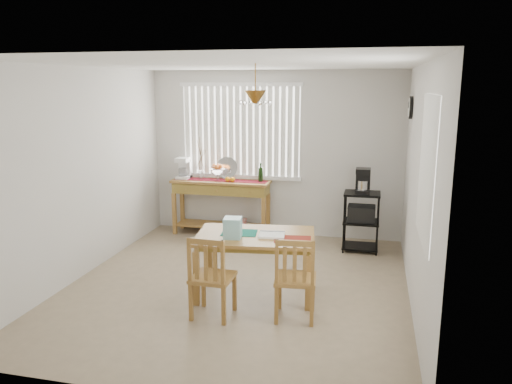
% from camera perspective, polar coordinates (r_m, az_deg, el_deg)
% --- Properties ---
extents(ground, '(4.00, 4.50, 0.01)m').
position_cam_1_polar(ground, '(6.13, -2.13, -10.71)').
color(ground, gray).
extents(room_shell, '(4.20, 4.70, 2.70)m').
position_cam_1_polar(room_shell, '(5.70, -2.19, 5.24)').
color(room_shell, silver).
rests_on(room_shell, ground).
extents(sideboard, '(1.57, 0.44, 0.89)m').
position_cam_1_polar(sideboard, '(7.99, -3.95, -0.23)').
color(sideboard, olive).
rests_on(sideboard, ground).
extents(sideboard_items, '(1.49, 0.37, 0.68)m').
position_cam_1_polar(sideboard_items, '(8.02, -5.83, 2.41)').
color(sideboard_items, maroon).
rests_on(sideboard_items, sideboard).
extents(wire_cart, '(0.51, 0.41, 0.87)m').
position_cam_1_polar(wire_cart, '(7.37, 11.94, -2.69)').
color(wire_cart, black).
rests_on(wire_cart, ground).
extents(cart_items, '(0.20, 0.24, 0.36)m').
position_cam_1_polar(cart_items, '(7.26, 12.12, 1.21)').
color(cart_items, black).
rests_on(cart_items, wire_cart).
extents(dining_table, '(1.43, 1.02, 0.71)m').
position_cam_1_polar(dining_table, '(5.70, -0.07, -5.67)').
color(dining_table, olive).
rests_on(dining_table, ground).
extents(table_items, '(1.07, 0.47, 0.23)m').
position_cam_1_polar(table_items, '(5.56, -1.53, -4.35)').
color(table_items, '#126A57').
rests_on(table_items, dining_table).
extents(chair_left, '(0.43, 0.43, 0.90)m').
position_cam_1_polar(chair_left, '(5.22, -5.12, -9.69)').
color(chair_left, olive).
rests_on(chair_left, ground).
extents(chair_right, '(0.45, 0.45, 0.90)m').
position_cam_1_polar(chair_right, '(5.17, 4.52, -9.88)').
color(chair_right, olive).
rests_on(chair_right, ground).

